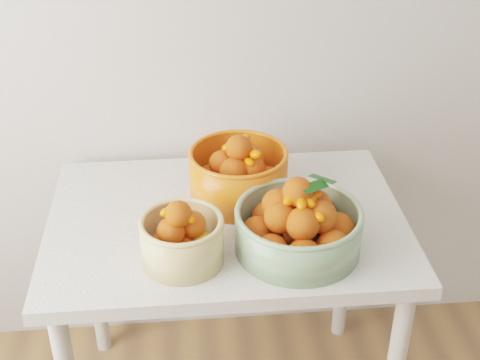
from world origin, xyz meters
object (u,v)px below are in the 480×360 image
(table, at_px, (227,245))
(bowl_orange, at_px, (239,174))
(bowl_green, at_px, (299,226))
(bowl_cream, at_px, (182,239))

(table, relative_size, bowl_orange, 3.24)
(table, distance_m, bowl_green, 0.29)
(bowl_green, height_order, bowl_orange, bowl_green)
(table, height_order, bowl_green, bowl_green)
(bowl_cream, distance_m, bowl_green, 0.30)
(table, bearing_deg, bowl_cream, -124.14)
(bowl_cream, relative_size, bowl_green, 0.65)
(table, relative_size, bowl_cream, 3.87)
(table, relative_size, bowl_green, 2.52)
(table, height_order, bowl_cream, bowl_cream)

